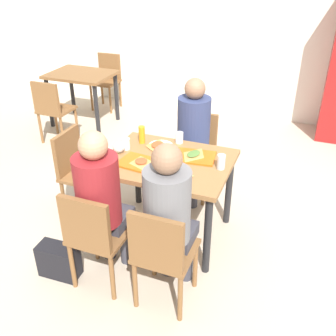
{
  "coord_description": "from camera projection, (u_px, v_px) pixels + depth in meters",
  "views": [
    {
      "loc": [
        1.03,
        -2.65,
        2.29
      ],
      "look_at": [
        0.0,
        0.0,
        0.68
      ],
      "focal_mm": 41.48,
      "sensor_mm": 36.0,
      "label": 1
    }
  ],
  "objects": [
    {
      "name": "ground_plane",
      "position": [
        168.0,
        233.0,
        3.61
      ],
      "size": [
        10.0,
        10.0,
        0.02
      ],
      "primitive_type": "cube",
      "color": "#B7A893"
    },
    {
      "name": "back_wall",
      "position": [
        249.0,
        21.0,
        5.51
      ],
      "size": [
        10.0,
        0.1,
        2.8
      ],
      "primitive_type": "cube",
      "color": "silver",
      "rests_on": "ground_plane"
    },
    {
      "name": "main_table",
      "position": [
        168.0,
        171.0,
        3.29
      ],
      "size": [
        1.05,
        0.82,
        0.76
      ],
      "color": "olive",
      "rests_on": "ground_plane"
    },
    {
      "name": "chair_near_left",
      "position": [
        94.0,
        234.0,
        2.8
      ],
      "size": [
        0.4,
        0.4,
        0.85
      ],
      "color": "brown",
      "rests_on": "ground_plane"
    },
    {
      "name": "chair_near_right",
      "position": [
        162.0,
        252.0,
        2.63
      ],
      "size": [
        0.4,
        0.4,
        0.85
      ],
      "color": "brown",
      "rests_on": "ground_plane"
    },
    {
      "name": "chair_far_side",
      "position": [
        196.0,
        148.0,
        4.0
      ],
      "size": [
        0.4,
        0.4,
        0.85
      ],
      "color": "brown",
      "rests_on": "ground_plane"
    },
    {
      "name": "chair_left_end",
      "position": [
        78.0,
        168.0,
        3.65
      ],
      "size": [
        0.4,
        0.4,
        0.85
      ],
      "color": "brown",
      "rests_on": "ground_plane"
    },
    {
      "name": "person_in_red",
      "position": [
        101.0,
        195.0,
        2.79
      ],
      "size": [
        0.32,
        0.42,
        1.26
      ],
      "color": "#383842",
      "rests_on": "ground_plane"
    },
    {
      "name": "person_in_brown_jacket",
      "position": [
        169.0,
        211.0,
        2.62
      ],
      "size": [
        0.32,
        0.42,
        1.26
      ],
      "color": "#383842",
      "rests_on": "ground_plane"
    },
    {
      "name": "person_far_side",
      "position": [
        192.0,
        131.0,
        3.77
      ],
      "size": [
        0.32,
        0.42,
        1.26
      ],
      "color": "#383842",
      "rests_on": "ground_plane"
    },
    {
      "name": "tray_red_near",
      "position": [
        141.0,
        163.0,
        3.17
      ],
      "size": [
        0.39,
        0.3,
        0.02
      ],
      "primitive_type": "cube",
      "rotation": [
        0.0,
        0.0,
        -0.1
      ],
      "color": "#D85914",
      "rests_on": "main_table"
    },
    {
      "name": "tray_red_far",
      "position": [
        194.0,
        157.0,
        3.27
      ],
      "size": [
        0.39,
        0.3,
        0.02
      ],
      "primitive_type": "cube",
      "rotation": [
        0.0,
        0.0,
        0.13
      ],
      "color": "#D85914",
      "rests_on": "main_table"
    },
    {
      "name": "paper_plate_center",
      "position": [
        161.0,
        145.0,
        3.46
      ],
      "size": [
        0.22,
        0.22,
        0.01
      ],
      "primitive_type": "cylinder",
      "color": "white",
      "rests_on": "main_table"
    },
    {
      "name": "paper_plate_near_edge",
      "position": [
        176.0,
        176.0,
        3.0
      ],
      "size": [
        0.22,
        0.22,
        0.01
      ],
      "primitive_type": "cylinder",
      "color": "white",
      "rests_on": "main_table"
    },
    {
      "name": "pizza_slice_a",
      "position": [
        141.0,
        162.0,
        3.16
      ],
      "size": [
        0.2,
        0.21,
        0.02
      ],
      "color": "#C68C47",
      "rests_on": "tray_red_near"
    },
    {
      "name": "pizza_slice_b",
      "position": [
        194.0,
        154.0,
        3.27
      ],
      "size": [
        0.18,
        0.24,
        0.02
      ],
      "color": "#C68C47",
      "rests_on": "tray_red_far"
    },
    {
      "name": "pizza_slice_c",
      "position": [
        157.0,
        145.0,
        3.44
      ],
      "size": [
        0.2,
        0.24,
        0.02
      ],
      "color": "#C68C47",
      "rests_on": "paper_plate_center"
    },
    {
      "name": "pizza_slice_d",
      "position": [
        178.0,
        174.0,
        2.99
      ],
      "size": [
        0.22,
        0.23,
        0.02
      ],
      "color": "tan",
      "rests_on": "paper_plate_near_edge"
    },
    {
      "name": "plastic_cup_a",
      "position": [
        179.0,
        138.0,
        3.5
      ],
      "size": [
        0.07,
        0.07,
        0.1
      ],
      "primitive_type": "cylinder",
      "color": "white",
      "rests_on": "main_table"
    },
    {
      "name": "plastic_cup_b",
      "position": [
        154.0,
        175.0,
        2.92
      ],
      "size": [
        0.07,
        0.07,
        0.1
      ],
      "primitive_type": "cylinder",
      "color": "white",
      "rests_on": "main_table"
    },
    {
      "name": "plastic_cup_c",
      "position": [
        126.0,
        144.0,
        3.39
      ],
      "size": [
        0.07,
        0.07,
        0.1
      ],
      "primitive_type": "cylinder",
      "color": "white",
      "rests_on": "main_table"
    },
    {
      "name": "soda_can",
      "position": [
        221.0,
        162.0,
        3.08
      ],
      "size": [
        0.07,
        0.07,
        0.12
      ],
      "primitive_type": "cylinder",
      "color": "#B7BCC6",
      "rests_on": "main_table"
    },
    {
      "name": "condiment_bottle",
      "position": [
        142.0,
        135.0,
        3.48
      ],
      "size": [
        0.06,
        0.06,
        0.16
      ],
      "primitive_type": "cylinder",
      "color": "orange",
      "rests_on": "main_table"
    },
    {
      "name": "foil_bundle",
      "position": [
        119.0,
        147.0,
        3.33
      ],
      "size": [
        0.1,
        0.1,
        0.1
      ],
      "primitive_type": "sphere",
      "color": "silver",
      "rests_on": "main_table"
    },
    {
      "name": "handbag",
      "position": [
        59.0,
        261.0,
        3.07
      ],
      "size": [
        0.33,
        0.17,
        0.28
      ],
      "primitive_type": "cube",
      "rotation": [
        0.0,
        0.0,
        0.04
      ],
      "color": "black",
      "rests_on": "ground_plane"
    },
    {
      "name": "background_table",
      "position": [
        82.0,
        82.0,
        5.57
      ],
      "size": [
        0.9,
        0.7,
        0.76
      ],
      "color": "brown",
      "rests_on": "ground_plane"
    },
    {
      "name": "background_chair_near",
      "position": [
        52.0,
        107.0,
        5.04
      ],
      "size": [
        0.4,
        0.4,
        0.85
      ],
      "color": "brown",
      "rests_on": "ground_plane"
    },
    {
      "name": "background_chair_far",
      "position": [
        107.0,
        77.0,
        6.23
      ],
      "size": [
        0.4,
        0.4,
        0.85
      ],
      "color": "brown",
      "rests_on": "ground_plane"
    }
  ]
}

